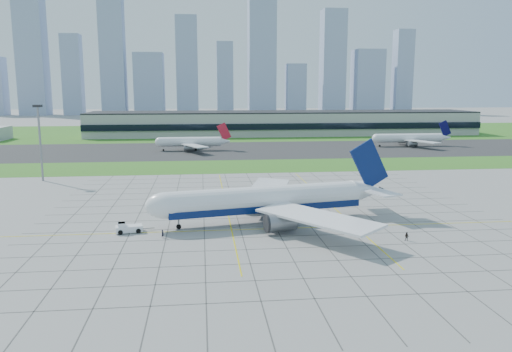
# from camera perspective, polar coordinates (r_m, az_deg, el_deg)

# --- Properties ---
(ground) EXTENTS (1400.00, 1400.00, 0.00)m
(ground) POSITION_cam_1_polar(r_m,az_deg,el_deg) (113.74, 2.18, -5.75)
(ground) COLOR #9E9E98
(ground) RESTS_ON ground
(grass_median) EXTENTS (700.00, 35.00, 0.04)m
(grass_median) POSITION_cam_1_polar(r_m,az_deg,el_deg) (201.33, -1.57, 1.13)
(grass_median) COLOR #387120
(grass_median) RESTS_ON ground
(asphalt_taxiway) EXTENTS (700.00, 75.00, 0.04)m
(asphalt_taxiway) POSITION_cam_1_polar(r_m,az_deg,el_deg) (255.68, -2.59, 3.00)
(asphalt_taxiway) COLOR #383838
(asphalt_taxiway) RESTS_ON ground
(grass_far) EXTENTS (700.00, 145.00, 0.04)m
(grass_far) POSITION_cam_1_polar(r_m,az_deg,el_deg) (364.97, -3.71, 5.05)
(grass_far) COLOR #387120
(grass_far) RESTS_ON ground
(apron_markings) EXTENTS (120.00, 130.00, 0.03)m
(apron_markings) POSITION_cam_1_polar(r_m,az_deg,el_deg) (124.40, 1.63, -4.37)
(apron_markings) COLOR #474744
(apron_markings) RESTS_ON ground
(terminal) EXTENTS (260.00, 43.00, 15.80)m
(terminal) POSITION_cam_1_polar(r_m,az_deg,el_deg) (343.60, 3.18, 6.08)
(terminal) COLOR #B7B7B2
(terminal) RESTS_ON ground
(light_mast) EXTENTS (2.50, 2.50, 25.60)m
(light_mast) POSITION_cam_1_polar(r_m,az_deg,el_deg) (182.04, -23.50, 4.51)
(light_mast) COLOR gray
(light_mast) RESTS_ON ground
(city_skyline) EXTENTS (523.00, 32.40, 160.00)m
(city_skyline) POSITION_cam_1_polar(r_m,az_deg,el_deg) (629.01, -5.71, 12.43)
(city_skyline) COLOR #97A7C6
(city_skyline) RESTS_ON ground
(airliner) EXTENTS (59.31, 59.54, 18.84)m
(airliner) POSITION_cam_1_polar(r_m,az_deg,el_deg) (116.14, 1.30, -2.80)
(airliner) COLOR white
(airliner) RESTS_ON ground
(pushback_tug) EXTENTS (8.38, 3.77, 2.30)m
(pushback_tug) POSITION_cam_1_polar(r_m,az_deg,el_deg) (112.01, -14.46, -5.77)
(pushback_tug) COLOR white
(pushback_tug) RESTS_ON ground
(crew_near) EXTENTS (0.70, 0.75, 1.73)m
(crew_near) POSITION_cam_1_polar(r_m,az_deg,el_deg) (106.54, -10.62, -6.52)
(crew_near) COLOR black
(crew_near) RESTS_ON ground
(crew_far) EXTENTS (1.13, 1.11, 1.84)m
(crew_far) POSITION_cam_1_polar(r_m,az_deg,el_deg) (107.27, 16.85, -6.64)
(crew_far) COLOR black
(crew_far) RESTS_ON ground
(distant_jet_1) EXTENTS (36.07, 42.66, 14.08)m
(distant_jet_1) POSITION_cam_1_polar(r_m,az_deg,el_deg) (254.62, -7.38, 3.91)
(distant_jet_1) COLOR white
(distant_jet_1) RESTS_ON ground
(distant_jet_2) EXTENTS (42.31, 42.66, 14.08)m
(distant_jet_2) POSITION_cam_1_polar(r_m,az_deg,el_deg) (284.70, 17.17, 4.18)
(distant_jet_2) COLOR white
(distant_jet_2) RESTS_ON ground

